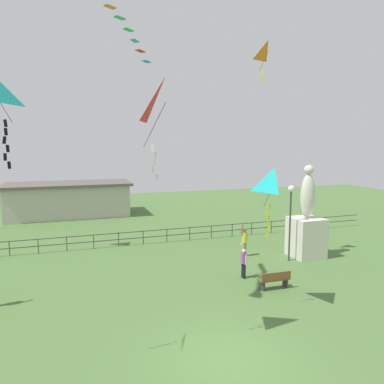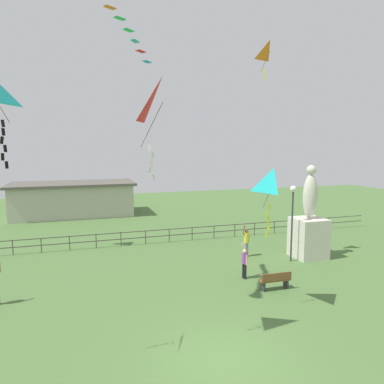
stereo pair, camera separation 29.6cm
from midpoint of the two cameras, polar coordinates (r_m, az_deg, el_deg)
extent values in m
plane|color=#4C7038|center=(12.45, 4.90, -25.12)|extent=(80.00, 80.00, 0.00)
cube|color=beige|center=(22.80, 17.26, -6.86)|extent=(1.80, 1.80, 2.37)
ellipsoid|color=beige|center=(22.33, 17.51, -0.63)|extent=(0.90, 0.76, 2.63)
sphere|color=beige|center=(22.17, 17.67, 3.38)|extent=(0.56, 0.56, 0.56)
cylinder|color=#38383D|center=(21.53, 14.86, -5.27)|extent=(0.10, 0.10, 4.08)
sphere|color=white|center=(21.16, 15.06, 0.53)|extent=(0.36, 0.36, 0.36)
cube|color=brown|center=(17.71, 12.40, -13.36)|extent=(1.51, 0.43, 0.06)
cube|color=brown|center=(17.49, 12.72, -12.88)|extent=(1.50, 0.09, 0.36)
cube|color=#333338|center=(17.52, 10.62, -14.34)|extent=(0.08, 0.36, 0.45)
cube|color=#333338|center=(18.08, 14.08, -13.74)|extent=(0.08, 0.36, 0.45)
cylinder|color=#99999E|center=(22.18, 7.79, -9.01)|extent=(0.15, 0.15, 0.86)
cylinder|color=#99999E|center=(22.31, 8.05, -8.91)|extent=(0.15, 0.15, 0.86)
cylinder|color=gold|center=(22.05, 7.95, -7.13)|extent=(0.31, 0.31, 0.61)
sphere|color=#8C6647|center=(21.95, 7.97, -6.07)|extent=(0.23, 0.23, 0.23)
cylinder|color=#8C6647|center=(21.79, 7.53, -5.84)|extent=(0.17, 0.21, 0.58)
cylinder|color=#8C6647|center=(22.23, 8.28, -7.12)|extent=(0.09, 0.09, 0.58)
cylinder|color=black|center=(18.83, 7.57, -12.18)|extent=(0.13, 0.13, 0.77)
cylinder|color=black|center=(18.72, 7.84, -12.31)|extent=(0.13, 0.13, 0.77)
cylinder|color=purple|center=(18.57, 7.74, -10.35)|extent=(0.28, 0.28, 0.54)
sphere|color=beige|center=(18.46, 7.76, -9.25)|extent=(0.21, 0.21, 0.21)
cylinder|color=beige|center=(18.60, 7.55, -8.77)|extent=(0.23, 0.12, 0.52)
cylinder|color=beige|center=(18.43, 8.08, -10.60)|extent=(0.08, 0.08, 0.51)
pyramid|color=#19B2B2|center=(14.59, 12.31, 1.59)|extent=(0.88, 1.17, 0.97)
cylinder|color=#4C381E|center=(14.44, 11.52, -0.37)|extent=(0.56, 0.20, 0.97)
cube|color=yellow|center=(14.59, 11.66, -2.28)|extent=(0.09, 0.04, 0.20)
cube|color=yellow|center=(14.47, 11.23, -3.23)|extent=(0.09, 0.03, 0.20)
cube|color=yellow|center=(14.62, 11.50, -4.01)|extent=(0.11, 0.04, 0.21)
cube|color=yellow|center=(14.66, 11.45, -4.86)|extent=(0.10, 0.02, 0.20)
cube|color=yellow|center=(14.76, 11.56, -5.66)|extent=(0.10, 0.04, 0.21)
cube|color=yellow|center=(14.68, 11.21, -6.59)|extent=(0.11, 0.03, 0.21)
cylinder|color=#4C381E|center=(10.86, -28.49, 11.74)|extent=(0.45, 0.22, 0.79)
cube|color=black|center=(10.84, -28.16, 9.59)|extent=(0.10, 0.04, 0.21)
cube|color=black|center=(10.83, -28.11, 8.43)|extent=(0.08, 0.05, 0.20)
cube|color=black|center=(10.81, -28.29, 7.25)|extent=(0.11, 0.03, 0.21)
cube|color=black|center=(10.83, -27.87, 6.11)|extent=(0.09, 0.05, 0.20)
cube|color=black|center=(10.81, -28.19, 4.92)|extent=(0.09, 0.03, 0.20)
cube|color=black|center=(10.85, -27.68, 3.79)|extent=(0.09, 0.02, 0.20)
pyramid|color=orange|center=(20.95, 11.55, 21.05)|extent=(0.93, 0.82, 0.96)
cylinder|color=#4C381E|center=(21.03, 10.87, 19.67)|extent=(0.20, 0.58, 0.96)
cube|color=yellow|center=(20.86, 10.69, 18.36)|extent=(0.12, 0.05, 0.21)
cube|color=yellow|center=(20.87, 10.78, 17.74)|extent=(0.08, 0.05, 0.20)
cube|color=yellow|center=(20.78, 10.66, 17.17)|extent=(0.08, 0.03, 0.20)
pyramid|color=red|center=(11.04, -4.93, 14.05)|extent=(0.95, 0.97, 1.35)
cylinder|color=#4C381E|center=(11.04, -6.72, 10.53)|extent=(0.67, 0.29, 1.35)
cube|color=white|center=(10.96, -7.07, 6.98)|extent=(0.09, 0.05, 0.20)
cube|color=white|center=(11.04, -6.56, 5.85)|extent=(0.10, 0.04, 0.21)
cube|color=white|center=(11.02, -6.75, 4.70)|extent=(0.08, 0.02, 0.20)
cube|color=white|center=(10.99, -7.02, 3.54)|extent=(0.11, 0.04, 0.21)
cube|color=white|center=(11.09, -6.45, 2.44)|extent=(0.11, 0.04, 0.21)
cube|color=orange|center=(15.97, -13.45, 26.63)|extent=(0.54, 0.47, 0.03)
cube|color=#1EB759|center=(16.18, -11.95, 25.38)|extent=(0.54, 0.48, 0.03)
cube|color=#1EB759|center=(16.42, -10.61, 23.93)|extent=(0.52, 0.51, 0.03)
cube|color=#19B2B2|center=(16.74, -9.62, 22.55)|extent=(0.47, 0.54, 0.03)
cube|color=red|center=(17.07, -8.72, 21.20)|extent=(0.51, 0.52, 0.03)
cube|color=#198CD1|center=(17.39, -7.76, 19.79)|extent=(0.50, 0.52, 0.03)
cylinder|color=#4C4742|center=(24.72, -27.27, -7.95)|extent=(0.06, 0.06, 0.95)
cylinder|color=#4C4742|center=(24.51, -23.50, -7.86)|extent=(0.06, 0.06, 0.95)
cylinder|color=#4C4742|center=(24.41, -19.56, -7.73)|extent=(0.06, 0.06, 0.95)
cylinder|color=#4C4742|center=(24.43, -15.66, -7.57)|extent=(0.06, 0.06, 0.95)
cylinder|color=#4C4742|center=(24.54, -11.90, -7.37)|extent=(0.06, 0.06, 0.95)
cylinder|color=#4C4742|center=(24.77, -8.07, -7.15)|extent=(0.06, 0.06, 0.95)
cylinder|color=#4C4742|center=(25.11, -4.34, -6.89)|extent=(0.06, 0.06, 0.95)
cylinder|color=#4C4742|center=(25.55, -0.70, -6.62)|extent=(0.06, 0.06, 0.95)
cylinder|color=#4C4742|center=(26.09, 2.77, -6.33)|extent=(0.06, 0.06, 0.95)
cylinder|color=#4C4742|center=(26.71, 6.06, -6.04)|extent=(0.06, 0.06, 0.95)
cylinder|color=#4C4742|center=(27.40, 9.12, -5.74)|extent=(0.06, 0.06, 0.95)
cylinder|color=#4C4742|center=(28.21, 12.16, -5.44)|extent=(0.06, 0.06, 0.95)
cylinder|color=#4C4742|center=(29.05, 14.90, -5.15)|extent=(0.06, 0.06, 0.95)
cylinder|color=#4C4742|center=(29.99, 17.59, -4.85)|extent=(0.06, 0.06, 0.95)
cylinder|color=#4C4742|center=(30.97, 20.04, -4.57)|extent=(0.06, 0.06, 0.95)
cube|color=#4C4742|center=(24.66, -8.17, -6.17)|extent=(36.00, 0.05, 0.05)
cube|color=#4C4742|center=(24.77, -8.16, -7.15)|extent=(36.00, 0.05, 0.05)
cube|color=#B7B2A3|center=(35.98, -19.12, -1.30)|extent=(10.79, 4.65, 2.92)
cube|color=#59544C|center=(35.79, -19.23, 1.20)|extent=(11.39, 5.25, 0.24)
camera|label=1|loc=(0.15, -90.54, -0.07)|focal=33.67mm
camera|label=2|loc=(0.15, 89.46, 0.07)|focal=33.67mm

